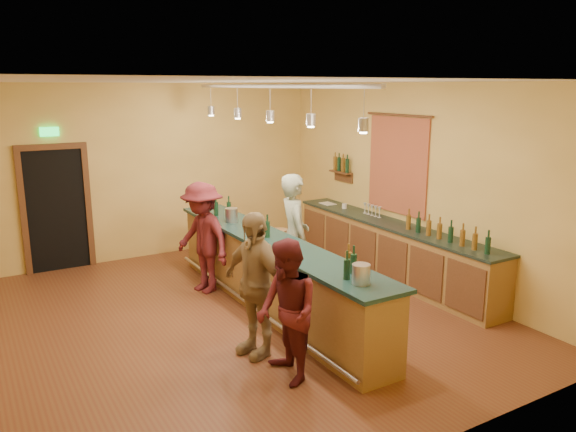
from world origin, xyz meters
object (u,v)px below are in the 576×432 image
customer_a (287,312)px  customer_c (203,238)px  bartender (294,236)px  customer_b (255,284)px  back_counter (391,250)px  bar_stool (279,238)px  tasting_bar (271,269)px

customer_a → customer_c: size_ratio=0.91×
bartender → customer_b: (-1.38, -1.38, -0.07)m
back_counter → bar_stool: (-1.28, 1.53, 0.03)m
bartender → customer_a: 2.52m
customer_c → bar_stool: (1.64, 0.52, -0.35)m
customer_a → bar_stool: 4.03m
bar_stool → bartender: bearing=-110.8°
tasting_bar → back_counter: bearing=4.4°
bartender → bar_stool: bartender is taller
customer_c → bar_stool: 1.76m
bar_stool → customer_a: bearing=-118.5°
back_counter → customer_c: bearing=161.1°
tasting_bar → customer_a: 2.01m
back_counter → customer_c: (-2.92, 1.00, 0.38)m
back_counter → tasting_bar: (-2.38, -0.18, 0.12)m
customer_b → customer_c: size_ratio=1.01×
customer_c → back_counter: bearing=55.2°
bartender → customer_a: size_ratio=1.20×
tasting_bar → customer_a: bearing=-114.2°
bartender → customer_b: bartender is taller
back_counter → tasting_bar: 2.39m
tasting_bar → bartender: bartender is taller
tasting_bar → customer_b: customer_b is taller
tasting_bar → customer_b: bearing=-127.0°
bartender → customer_a: (-1.37, -2.11, -0.16)m
customer_a → bar_stool: bearing=158.8°
tasting_bar → customer_b: size_ratio=2.92×
customer_c → bar_stool: bearing=91.7°
tasting_bar → customer_a: (-0.82, -1.83, 0.18)m
tasting_bar → bar_stool: (1.10, 1.71, -0.09)m
customer_a → customer_c: bearing=-177.9°
back_counter → customer_a: 3.79m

